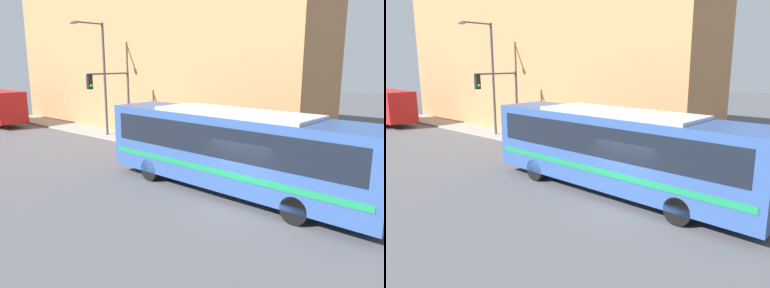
# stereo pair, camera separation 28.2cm
# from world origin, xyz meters

# --- Properties ---
(ground_plane) EXTENTS (120.00, 120.00, 0.00)m
(ground_plane) POSITION_xyz_m (0.00, 0.00, 0.00)
(ground_plane) COLOR #515156
(sidewalk) EXTENTS (2.45, 70.00, 0.12)m
(sidewalk) POSITION_xyz_m (5.73, 20.00, 0.06)
(sidewalk) COLOR gray
(sidewalk) RESTS_ON ground_plane
(building_facade) EXTENTS (6.00, 27.86, 12.08)m
(building_facade) POSITION_xyz_m (9.95, 14.93, 6.04)
(building_facade) COLOR #B27A4C
(building_facade) RESTS_ON ground_plane
(city_bus) EXTENTS (3.03, 12.25, 3.42)m
(city_bus) POSITION_xyz_m (1.04, 1.16, 1.97)
(city_bus) COLOR #2D4C8C
(city_bus) RESTS_ON ground_plane
(fire_hydrant) EXTENTS (0.23, 0.31, 0.72)m
(fire_hydrant) POSITION_xyz_m (5.10, 2.71, 0.48)
(fire_hydrant) COLOR #999999
(fire_hydrant) RESTS_ON sidewalk
(traffic_light_pole) EXTENTS (3.28, 0.35, 4.61)m
(traffic_light_pole) POSITION_xyz_m (4.04, 12.36, 3.33)
(traffic_light_pole) COLOR #47474C
(traffic_light_pole) RESTS_ON sidewalk
(street_lamp) EXTENTS (2.64, 0.28, 7.82)m
(street_lamp) POSITION_xyz_m (5.03, 14.94, 4.74)
(street_lamp) COLOR #47474C
(street_lamp) RESTS_ON sidewalk
(pedestrian_near_corner) EXTENTS (0.34, 0.34, 1.85)m
(pedestrian_near_corner) POSITION_xyz_m (5.90, 11.89, 1.07)
(pedestrian_near_corner) COLOR #47382D
(pedestrian_near_corner) RESTS_ON sidewalk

